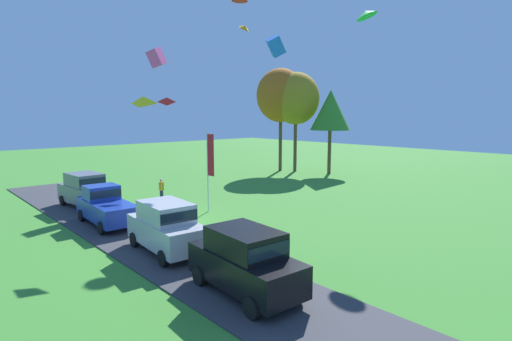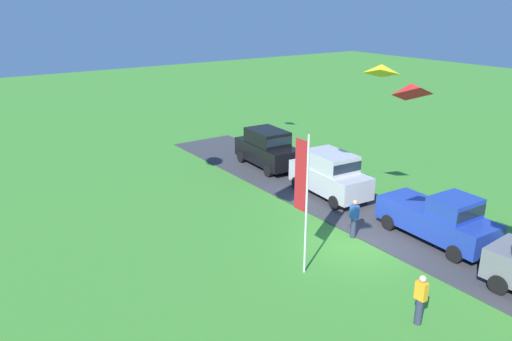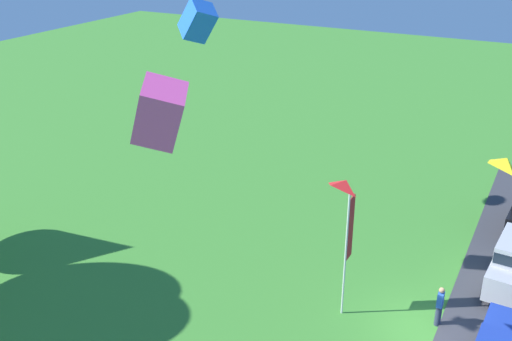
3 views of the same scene
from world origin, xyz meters
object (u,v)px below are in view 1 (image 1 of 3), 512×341
(car_suv_far_end, at_px, (166,225))
(person_on_lawn, at_px, (161,190))
(flag_banner, at_px, (210,160))
(tree_right_of_center, at_px, (330,110))
(person_watching_sky, at_px, (167,210))
(tree_center_back, at_px, (296,99))
(kite_diamond_topmost, at_px, (167,100))
(car_pickup_near_entrance, at_px, (106,206))
(kite_diamond_over_trees, at_px, (245,27))
(kite_box_low_drifter, at_px, (156,58))
(car_suv_by_flagpole, at_px, (245,259))
(kite_delta_near_flag, at_px, (366,14))
(kite_box_mid_center, at_px, (276,46))
(tree_lone_near, at_px, (281,96))
(kite_diamond_trailing_tail, at_px, (143,100))
(car_suv_mid_row, at_px, (85,189))

(car_suv_far_end, distance_m, person_on_lawn, 10.80)
(flag_banner, bearing_deg, tree_right_of_center, 105.36)
(person_watching_sky, relative_size, flag_banner, 0.32)
(tree_center_back, bearing_deg, kite_diamond_topmost, -73.98)
(person_watching_sky, xyz_separation_m, tree_right_of_center, (-6.07, 22.80, 5.77))
(car_pickup_near_entrance, relative_size, flag_banner, 0.96)
(kite_diamond_topmost, bearing_deg, kite_diamond_over_trees, 108.48)
(kite_diamond_over_trees, height_order, kite_box_low_drifter, kite_diamond_over_trees)
(flag_banner, bearing_deg, person_on_lawn, -169.35)
(tree_center_back, height_order, kite_diamond_topmost, tree_center_back)
(car_suv_by_flagpole, xyz_separation_m, kite_delta_near_flag, (-4.69, 14.16, 11.22))
(kite_box_mid_center, xyz_separation_m, kite_delta_near_flag, (6.16, 1.84, 1.44))
(kite_diamond_topmost, bearing_deg, tree_lone_near, 110.98)
(person_watching_sky, bearing_deg, kite_box_mid_center, 96.78)
(car_suv_by_flagpole, xyz_separation_m, tree_right_of_center, (-15.75, 25.32, 5.35))
(kite_box_mid_center, height_order, kite_diamond_trailing_tail, kite_box_mid_center)
(tree_lone_near, bearing_deg, car_suv_by_flagpole, -47.98)
(person_on_lawn, distance_m, tree_center_back, 20.47)
(car_suv_by_flagpole, relative_size, kite_diamond_trailing_tail, 4.44)
(tree_center_back, distance_m, kite_delta_near_flag, 18.23)
(car_suv_mid_row, relative_size, kite_box_low_drifter, 3.56)
(kite_box_low_drifter, bearing_deg, flag_banner, -9.59)
(person_watching_sky, xyz_separation_m, kite_diamond_trailing_tail, (0.40, -1.41, 6.09))
(tree_lone_near, xyz_separation_m, kite_box_low_drifter, (1.20, -15.55, 2.48))
(flag_banner, distance_m, kite_delta_near_flag, 13.52)
(kite_delta_near_flag, bearing_deg, kite_diamond_topmost, -135.86)
(kite_delta_near_flag, distance_m, kite_box_low_drifter, 16.44)
(tree_right_of_center, xyz_separation_m, kite_delta_near_flag, (11.06, -11.16, 5.87))
(person_watching_sky, relative_size, tree_center_back, 0.16)
(car_suv_mid_row, xyz_separation_m, tree_right_of_center, (1.41, 24.72, 5.35))
(person_on_lawn, distance_m, tree_lone_near, 20.27)
(kite_delta_near_flag, bearing_deg, tree_lone_near, 150.88)
(car_suv_by_flagpole, bearing_deg, tree_right_of_center, 121.89)
(car_suv_mid_row, xyz_separation_m, tree_center_back, (-2.20, 23.34, 6.62))
(kite_diamond_trailing_tail, bearing_deg, kite_box_low_drifter, 147.88)
(kite_diamond_topmost, relative_size, kite_box_low_drifter, 0.67)
(tree_right_of_center, distance_m, kite_diamond_topmost, 20.25)
(car_suv_by_flagpole, relative_size, kite_delta_near_flag, 3.48)
(person_watching_sky, height_order, tree_lone_near, tree_lone_near)
(person_on_lawn, distance_m, kite_box_mid_center, 13.16)
(kite_box_mid_center, relative_size, kite_diamond_over_trees, 1.35)
(tree_center_back, height_order, kite_diamond_over_trees, kite_diamond_over_trees)
(kite_diamond_over_trees, bearing_deg, car_pickup_near_entrance, -70.86)
(car_suv_far_end, distance_m, kite_delta_near_flag, 17.98)
(car_suv_mid_row, height_order, tree_right_of_center, tree_right_of_center)
(car_suv_by_flagpole, bearing_deg, flag_banner, 149.88)
(car_suv_mid_row, relative_size, kite_box_mid_center, 3.71)
(person_on_lawn, xyz_separation_m, flag_banner, (4.68, 0.88, 2.47))
(person_watching_sky, bearing_deg, kite_diamond_trailing_tail, -74.26)
(car_suv_mid_row, distance_m, kite_diamond_topmost, 8.11)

